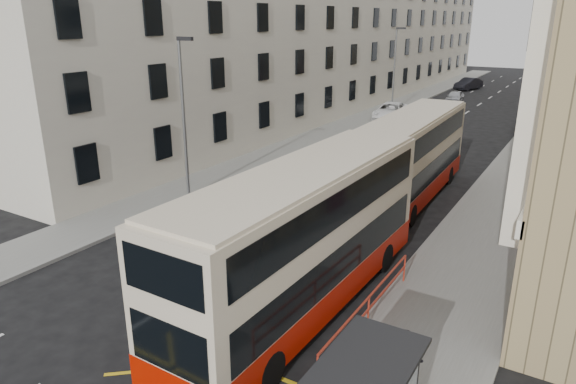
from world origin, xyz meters
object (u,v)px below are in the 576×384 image
Objects in this scene: double_decker_rear at (412,157)px; street_lamp_near at (184,111)px; street_lamp_far at (395,65)px; white_van at (391,111)px; pedestrian_far at (397,374)px; double_decker_front at (304,239)px; car_dark at (468,84)px; car_silver at (455,97)px; car_red at (538,87)px; pedestrian_mid at (406,363)px.

street_lamp_near is at bearing -149.89° from double_decker_rear.
street_lamp_far is 26.05m from double_decker_rear.
white_van is (-8.66, 20.44, -1.49)m from double_decker_rear.
street_lamp_near is 30.00m from street_lamp_far.
white_van is at bearing -72.16° from street_lamp_far.
pedestrian_far reaches higher than white_van.
street_lamp_far is at bearing 106.95° from double_decker_front.
street_lamp_near reaches higher than car_dark.
street_lamp_near is at bearing -99.00° from car_silver.
double_decker_rear is 2.07× the size of car_red.
white_van is (1.15, -3.57, -3.86)m from street_lamp_far.
car_red is (10.63, 52.92, -3.85)m from street_lamp_near.
pedestrian_mid reaches higher than car_red.
street_lamp_far is 11.08m from car_silver.
street_lamp_near is at bearing 150.30° from double_decker_front.
pedestrian_far is 0.43× the size of car_silver.
double_decker_front is 58.34m from car_dark.
street_lamp_far is at bearing 90.00° from street_lamp_near.
pedestrian_mid is 0.37× the size of car_dark.
white_van is at bearing 111.66° from double_decker_rear.
car_silver is (-6.59, 45.78, -1.74)m from double_decker_front.
white_van is 1.41× the size of car_silver.
pedestrian_far is 61.83m from car_dark.
pedestrian_mid is at bearing -69.37° from street_lamp_far.
street_lamp_far reaches higher than double_decker_front.
double_decker_rear is at bearing -75.60° from white_van.
pedestrian_mid is (4.69, -14.48, -1.26)m from double_decker_rear.
car_dark is (-12.03, 60.15, -0.24)m from pedestrian_mid.
street_lamp_far reaches higher than double_decker_rear.
car_silver is at bearing 84.64° from street_lamp_near.
double_decker_front is 6.92× the size of pedestrian_mid.
street_lamp_near is 17.19m from pedestrian_mid.
pedestrian_far is at bearing -77.97° from white_van.
double_decker_rear reaches higher than car_dark.
pedestrian_mid is at bearing -82.75° from pedestrian_far.
car_dark is (1.32, 25.23, -0.00)m from white_van.
pedestrian_far is 49.83m from car_silver.
car_silver is at bearing 99.22° from double_decker_front.
street_lamp_far is 37.64m from double_decker_front.
street_lamp_far is at bearing -57.91° from pedestrian_far.
street_lamp_near reaches higher than pedestrian_far.
car_dark is (-11.99, 60.66, -0.23)m from pedestrian_far.
street_lamp_far is at bearing -79.15° from car_dark.
pedestrian_mid is 61.54m from car_red.
car_red is (9.48, 26.49, 0.01)m from white_van.
double_decker_rear is 22.25m from white_van.
street_lamp_near is 2.02× the size of car_silver.
car_red reaches higher than car_dark.
car_dark is (-1.25, 12.00, 0.10)m from car_silver.
pedestrian_mid is at bearing -30.39° from street_lamp_near.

